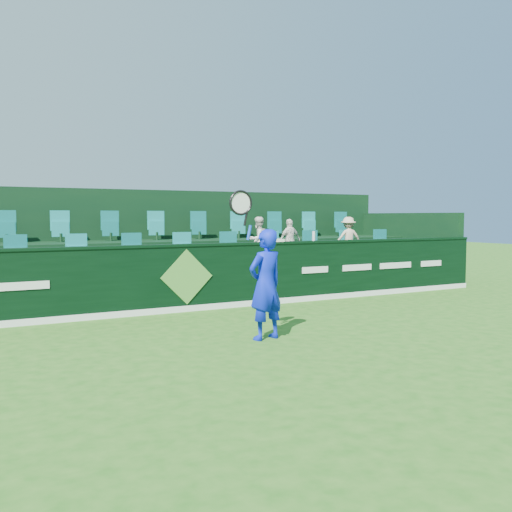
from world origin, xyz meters
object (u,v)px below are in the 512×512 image
towel (274,240)px  spectator_middle (290,240)px  spectator_right (348,238)px  drinks_bottle (314,236)px  tennis_player (265,283)px  spectator_left (258,240)px

towel → spectator_middle: bearing=44.9°
spectator_right → drinks_bottle: bearing=48.4°
spectator_middle → spectator_right: size_ratio=0.96×
tennis_player → towel: (1.98, 3.08, 0.51)m
spectator_middle → spectator_right: 1.79m
spectator_right → towel: spectator_right is taller
tennis_player → spectator_middle: 5.24m
spectator_left → drinks_bottle: (0.81, -1.12, 0.11)m
spectator_right → drinks_bottle: (-1.87, -1.12, 0.12)m
drinks_bottle → spectator_right: bearing=30.9°
tennis_player → towel: 3.70m
spectator_left → towel: size_ratio=2.75×
spectator_middle → drinks_bottle: 1.13m
tennis_player → spectator_middle: (3.11, 4.20, 0.45)m
spectator_right → drinks_bottle: spectator_right is taller
tennis_player → spectator_right: tennis_player is taller
tennis_player → drinks_bottle: 4.36m
spectator_middle → drinks_bottle: bearing=80.3°
tennis_player → spectator_middle: size_ratio=2.24×
spectator_left → spectator_right: 2.68m
spectator_right → drinks_bottle: 2.18m
spectator_left → spectator_right: bearing=165.9°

